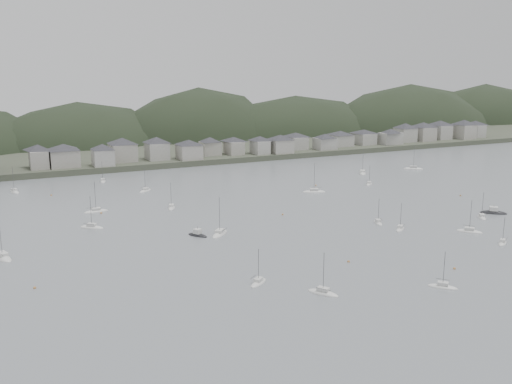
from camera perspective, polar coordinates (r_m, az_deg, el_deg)
ground at (r=146.40m, az=12.99°, el=-7.94°), size 900.00×900.00×0.00m
far_shore_land at (r=413.56m, az=-13.42°, el=5.23°), size 900.00×250.00×3.00m
forested_ridge at (r=391.67m, az=-11.82°, el=3.04°), size 851.55×103.94×102.57m
waterfront_town at (r=323.50m, az=-0.27°, el=4.97°), size 451.48×28.46×12.92m
sailboat_lead at (r=167.55m, az=-24.22°, el=-6.07°), size 6.10×10.44×13.58m
moored_fleet at (r=196.41m, az=-3.00°, el=-2.38°), size 246.39×177.40×13.29m
motor_launch_near at (r=216.55m, az=22.86°, el=-1.93°), size 8.87×8.57×4.15m
motor_launch_far at (r=173.91m, az=-5.92°, el=-4.33°), size 5.85×7.25×3.69m
mooring_buoys at (r=190.50m, az=0.15°, el=-2.83°), size 164.01×136.01×0.70m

